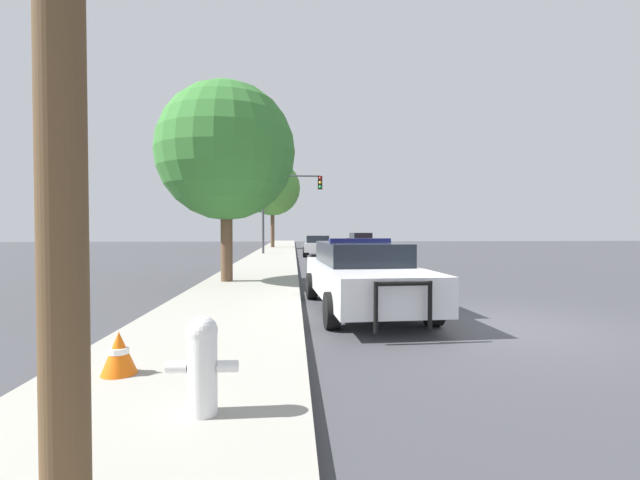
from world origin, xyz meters
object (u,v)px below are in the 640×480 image
Objects in this scene: tree_sidewalk_far at (272,188)px; traffic_cone at (119,353)px; police_car at (362,274)px; car_background_midblock at (318,245)px; traffic_light at (286,197)px; tree_sidewalk_near at (226,152)px; fire_hydrant at (202,362)px; car_background_oncoming at (361,241)px.

tree_sidewalk_far is 34.86m from traffic_cone.
car_background_midblock is (0.15, 18.77, -0.06)m from police_car.
tree_sidewalk_near reaches higher than traffic_light.
traffic_light is 10.40m from tree_sidewalk_far.
tree_sidewalk_near is at bearing 90.87° from traffic_cone.
tree_sidewalk_far reaches higher than police_car.
tree_sidewalk_far reaches higher than tree_sidewalk_near.
police_car is 5.89m from fire_hydrant.
traffic_cone is at bearing -94.08° from car_background_midblock.
tree_sidewalk_near reaches higher than fire_hydrant.
car_background_midblock is (-4.17, -8.44, -0.06)m from car_background_oncoming.
traffic_light is at bearing 154.45° from car_background_midblock.
traffic_light reaches higher than car_background_midblock.
traffic_cone is at bearing 47.67° from police_car.
tree_sidewalk_near is at bearing -54.18° from police_car.
car_background_midblock is 12.88m from tree_sidewalk_far.
tree_sidewalk_near reaches higher than car_background_midblock.
car_background_oncoming is 0.75× the size of tree_sidewalk_near.
traffic_cone is (0.13, -8.65, -3.80)m from tree_sidewalk_near.
tree_sidewalk_near reaches higher than police_car.
tree_sidewalk_near is 9.45m from traffic_cone.
traffic_light is at bearing -81.94° from tree_sidewalk_far.
traffic_light is (0.34, 25.41, 3.38)m from fire_hydrant.
car_background_midblock reaches higher than traffic_cone.
police_car is 5.53m from traffic_cone.
fire_hydrant is 1.62m from traffic_cone.
car_background_midblock is at bearing -94.13° from police_car.
tree_sidewalk_far is at bearing -23.50° from car_background_oncoming.
traffic_light reaches higher than fire_hydrant.
tree_sidewalk_near is (-3.73, -14.42, 3.46)m from car_background_midblock.
traffic_light is at bearing -88.10° from police_car.
car_background_oncoming is 9.54m from tree_sidewalk_far.
car_background_midblock is at bearing 61.22° from car_background_oncoming.
traffic_light is 15.74m from tree_sidewalk_near.
police_car is 0.69× the size of tree_sidewalk_far.
traffic_cone is at bearing -90.09° from tree_sidewalk_far.
car_background_midblock is (2.10, -1.23, -3.25)m from traffic_light.
tree_sidewalk_far is (-7.71, 2.97, 4.77)m from car_background_oncoming.
car_background_oncoming is (4.32, 27.20, 0.00)m from police_car.
tree_sidewalk_near is at bearing -95.94° from traffic_light.
car_background_oncoming is (6.27, 7.21, -3.19)m from traffic_light.
traffic_light is 10.07m from car_background_oncoming.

